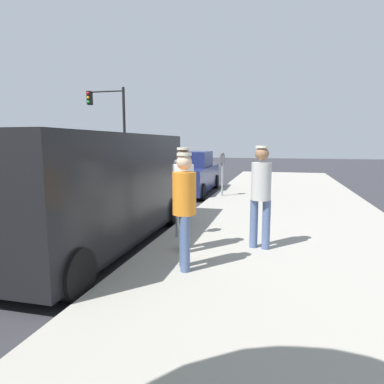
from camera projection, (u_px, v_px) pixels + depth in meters
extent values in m
plane|color=#2D2D33|center=(116.00, 239.00, 7.12)|extent=(80.00, 80.00, 0.00)
cube|color=#9E998E|center=(290.00, 248.00, 6.25)|extent=(5.00, 32.00, 0.15)
cylinder|color=gray|center=(177.00, 208.00, 6.67)|extent=(0.07, 0.07, 1.15)
cube|color=#4C4C51|center=(177.00, 171.00, 6.56)|extent=(0.14, 0.18, 0.28)
sphere|color=#47474C|center=(177.00, 163.00, 6.54)|extent=(0.12, 0.12, 0.12)
cylinder|color=gray|center=(222.00, 180.00, 11.85)|extent=(0.07, 0.07, 1.15)
cube|color=#4C4C51|center=(222.00, 159.00, 11.75)|extent=(0.14, 0.18, 0.28)
sphere|color=#47474C|center=(223.00, 154.00, 11.73)|extent=(0.12, 0.12, 0.12)
cylinder|color=beige|center=(185.00, 228.00, 5.70)|extent=(0.14, 0.14, 0.85)
cylinder|color=beige|center=(183.00, 225.00, 5.92)|extent=(0.14, 0.14, 0.85)
cylinder|color=white|center=(184.00, 183.00, 5.70)|extent=(0.34, 0.34, 0.63)
sphere|color=brown|center=(184.00, 156.00, 5.64)|extent=(0.23, 0.23, 0.23)
cylinder|color=silver|center=(184.00, 149.00, 5.62)|extent=(0.22, 0.22, 0.04)
cylinder|color=#4C608C|center=(266.00, 225.00, 5.89)|extent=(0.14, 0.14, 0.86)
cylinder|color=#4C608C|center=(254.00, 223.00, 5.99)|extent=(0.14, 0.14, 0.86)
cylinder|color=#B7B7B7|center=(261.00, 181.00, 5.83)|extent=(0.34, 0.34, 0.65)
sphere|color=#8C6647|center=(262.00, 154.00, 5.77)|extent=(0.23, 0.23, 0.23)
cylinder|color=silver|center=(262.00, 147.00, 5.75)|extent=(0.22, 0.22, 0.04)
cylinder|color=#4C608C|center=(185.00, 244.00, 4.85)|extent=(0.14, 0.14, 0.81)
cylinder|color=#4C608C|center=(184.00, 240.00, 5.07)|extent=(0.14, 0.14, 0.81)
cylinder|color=orange|center=(184.00, 193.00, 4.86)|extent=(0.34, 0.34, 0.61)
sphere|color=beige|center=(184.00, 162.00, 4.80)|extent=(0.22, 0.22, 0.22)
cylinder|color=silver|center=(184.00, 154.00, 4.78)|extent=(0.21, 0.21, 0.04)
cube|color=black|center=(91.00, 187.00, 6.38)|extent=(2.03, 5.21, 1.96)
cylinder|color=black|center=(75.00, 274.00, 4.30)|extent=(0.22, 0.68, 0.68)
cylinder|color=black|center=(172.00, 212.00, 8.23)|extent=(0.22, 0.68, 0.68)
cylinder|color=black|center=(101.00, 208.00, 8.69)|extent=(0.22, 0.68, 0.68)
cube|color=navy|center=(188.00, 178.00, 13.56)|extent=(1.97, 4.46, 0.89)
cube|color=navy|center=(189.00, 159.00, 13.67)|extent=(1.67, 2.04, 0.60)
cylinder|color=black|center=(202.00, 192.00, 11.83)|extent=(0.24, 0.61, 0.60)
cylinder|color=black|center=(154.00, 190.00, 12.19)|extent=(0.24, 0.61, 0.60)
cylinder|color=black|center=(215.00, 182.00, 15.02)|extent=(0.24, 0.61, 0.60)
cylinder|color=black|center=(178.00, 181.00, 15.38)|extent=(0.24, 0.61, 0.60)
cylinder|color=black|center=(124.00, 133.00, 20.09)|extent=(0.16, 0.16, 5.20)
cylinder|color=black|center=(105.00, 91.00, 20.04)|extent=(2.40, 0.10, 0.10)
cube|color=black|center=(90.00, 98.00, 20.34)|extent=(0.24, 0.32, 0.80)
sphere|color=red|center=(88.00, 93.00, 20.14)|extent=(0.17, 0.17, 0.17)
sphere|color=yellow|center=(88.00, 98.00, 20.18)|extent=(0.17, 0.17, 0.17)
sphere|color=green|center=(88.00, 102.00, 20.21)|extent=(0.17, 0.17, 0.17)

